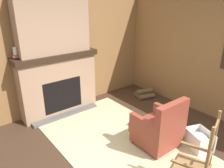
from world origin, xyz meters
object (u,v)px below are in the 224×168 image
armchair (159,129)px  decorative_plate_on_mantel (55,46)px  firewood_stack (145,94)px  oil_lamp_vase (16,55)px  storage_case (75,47)px  laundry_basket (199,140)px

armchair → decorative_plate_on_mantel: 2.68m
armchair → firewood_stack: 2.09m
firewood_stack → oil_lamp_vase: size_ratio=2.32×
armchair → storage_case: (-2.28, -0.26, 1.10)m
armchair → decorative_plate_on_mantel: decorative_plate_on_mantel is taller
storage_case → decorative_plate_on_mantel: 0.47m
decorative_plate_on_mantel → oil_lamp_vase: bearing=-88.6°
laundry_basket → decorative_plate_on_mantel: 3.33m
firewood_stack → storage_case: (-0.69, -1.61, 1.36)m
armchair → firewood_stack: armchair is taller
firewood_stack → decorative_plate_on_mantel: decorative_plate_on_mantel is taller
laundry_basket → storage_case: bearing=-164.1°
armchair → oil_lamp_vase: 2.97m
storage_case → armchair: bearing=6.6°
oil_lamp_vase → storage_case: oil_lamp_vase is taller
firewood_stack → decorative_plate_on_mantel: 2.61m
firewood_stack → decorative_plate_on_mantel: (-0.72, -2.07, 1.42)m
oil_lamp_vase → storage_case: bearing=90.0°
decorative_plate_on_mantel → storage_case: bearing=87.5°
laundry_basket → storage_case: size_ratio=2.60×
armchair → oil_lamp_vase: size_ratio=4.09×
oil_lamp_vase → armchair: bearing=34.1°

